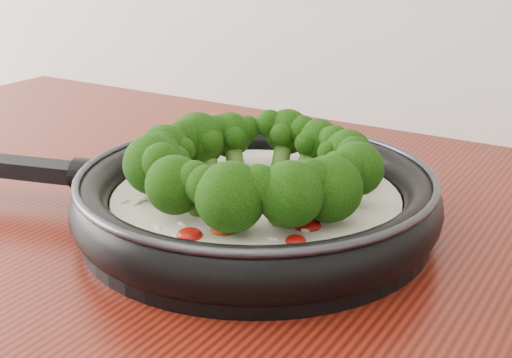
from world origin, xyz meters
The scene contains 1 object.
skillet centered at (-0.09, 1.10, 0.94)m, with size 0.56×0.42×0.10m.
Camera 1 is at (0.22, 0.60, 1.17)m, focal length 48.02 mm.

